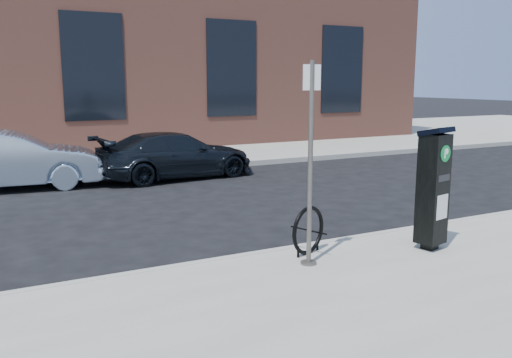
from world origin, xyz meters
TOP-DOWN VIEW (x-y plane):
  - ground at (0.00, 0.00)m, footprint 120.00×120.00m
  - sidewalk_far at (0.00, 14.00)m, footprint 60.00×12.00m
  - curb_near at (0.00, -0.02)m, footprint 60.00×0.12m
  - curb_far at (0.00, 8.02)m, footprint 60.00×0.12m
  - building at (-0.00, 17.00)m, footprint 28.00×10.05m
  - parking_kiosk at (2.12, -1.01)m, footprint 0.47×0.44m
  - sign_pole at (0.19, -0.77)m, footprint 0.23×0.21m
  - bike_rack at (0.42, -0.40)m, footprint 0.67×0.30m
  - car_silver at (-2.96, 7.40)m, footprint 4.34×1.89m
  - car_dark at (1.05, 7.04)m, footprint 4.35×2.07m

SIDE VIEW (x-z plane):
  - ground at x=0.00m, z-range 0.00..0.00m
  - sidewalk_far at x=0.00m, z-range 0.00..0.15m
  - curb_near at x=0.00m, z-range -0.01..0.15m
  - curb_far at x=0.00m, z-range -0.01..0.15m
  - bike_rack at x=0.42m, z-range 0.14..0.83m
  - car_dark at x=1.05m, z-range 0.00..1.23m
  - car_silver at x=-2.96m, z-range 0.00..1.39m
  - parking_kiosk at x=2.12m, z-range 0.17..1.95m
  - sign_pole at x=0.19m, z-range 0.14..2.79m
  - building at x=0.00m, z-range 0.02..8.27m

